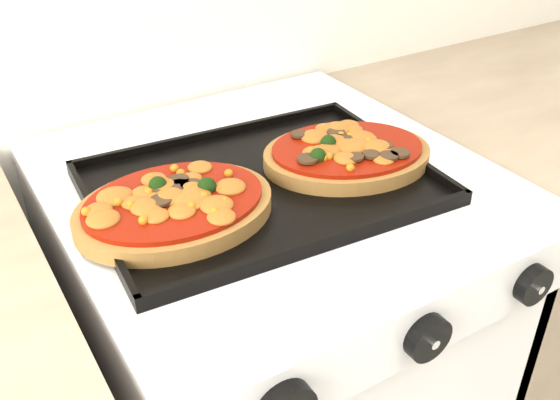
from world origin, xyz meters
TOP-DOWN VIEW (x-y plane):
  - stove at (0.03, 1.70)m, footprint 0.60×0.60m
  - control_panel at (0.03, 1.39)m, footprint 0.60×0.02m
  - knob_center at (0.03, 1.37)m, footprint 0.06×0.02m
  - knob_right at (0.21, 1.37)m, footprint 0.05×0.02m
  - baking_tray at (-0.01, 1.66)m, footprint 0.47×0.36m
  - pizza_left at (-0.14, 1.64)m, footprint 0.26×0.21m
  - pizza_right at (0.12, 1.65)m, footprint 0.29×0.25m

SIDE VIEW (x-z plane):
  - stove at x=0.03m, z-range 0.00..0.91m
  - control_panel at x=0.03m, z-range 0.81..0.90m
  - knob_center at x=0.03m, z-range 0.83..0.88m
  - knob_right at x=0.21m, z-range 0.83..0.88m
  - baking_tray at x=-0.01m, z-range 0.91..0.93m
  - pizza_right at x=0.12m, z-range 0.92..0.96m
  - pizza_left at x=-0.14m, z-range 0.92..0.96m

